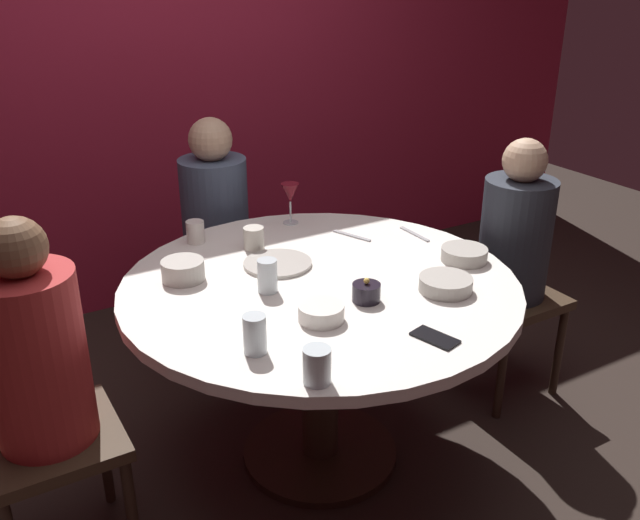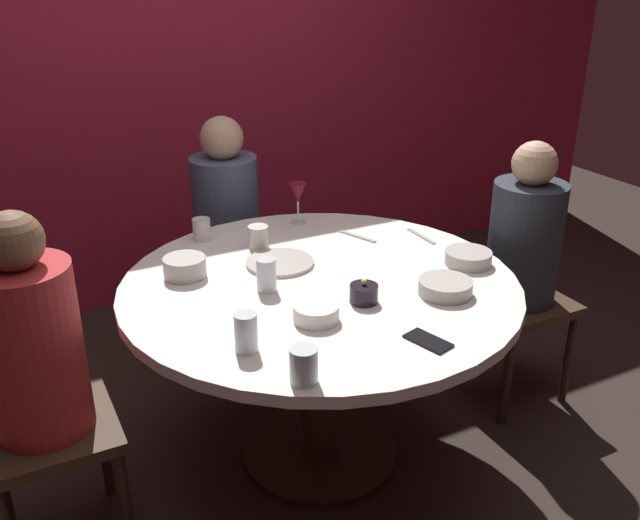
% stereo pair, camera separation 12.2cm
% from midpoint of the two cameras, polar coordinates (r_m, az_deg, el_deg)
% --- Properties ---
extents(ground_plane, '(8.00, 8.00, 0.00)m').
position_cam_midpoint_polar(ground_plane, '(2.83, -1.28, -15.76)').
color(ground_plane, '#2D231E').
extents(back_wall, '(6.00, 0.10, 2.60)m').
position_cam_midpoint_polar(back_wall, '(3.81, -14.71, 15.49)').
color(back_wall, maroon).
rests_on(back_wall, ground).
extents(dining_table, '(1.40, 1.40, 0.76)m').
position_cam_midpoint_polar(dining_table, '(2.49, -1.41, -4.83)').
color(dining_table, white).
rests_on(dining_table, ground).
extents(seated_diner_left, '(0.40, 0.40, 1.17)m').
position_cam_midpoint_polar(seated_diner_left, '(2.20, -23.78, -7.97)').
color(seated_diner_left, '#3F2D1E').
rests_on(seated_diner_left, ground).
extents(seated_diner_back, '(0.40, 0.40, 1.16)m').
position_cam_midpoint_polar(seated_diner_back, '(3.24, -9.73, 3.88)').
color(seated_diner_back, '#3F2D1E').
rests_on(seated_diner_back, ground).
extents(seated_diner_right, '(0.40, 0.40, 1.15)m').
position_cam_midpoint_polar(seated_diner_right, '(2.97, 14.67, 1.40)').
color(seated_diner_right, '#3F2D1E').
rests_on(seated_diner_right, ground).
extents(candle_holder, '(0.09, 0.09, 0.08)m').
position_cam_midpoint_polar(candle_holder, '(2.27, 2.31, -2.70)').
color(candle_holder, black).
rests_on(candle_holder, dining_table).
extents(wine_glass, '(0.08, 0.08, 0.18)m').
position_cam_midpoint_polar(wine_glass, '(2.91, -3.68, 5.41)').
color(wine_glass, silver).
rests_on(wine_glass, dining_table).
extents(dinner_plate, '(0.25, 0.25, 0.01)m').
position_cam_midpoint_polar(dinner_plate, '(2.54, -4.89, -0.31)').
color(dinner_plate, '#B2ADA3').
rests_on(dinner_plate, dining_table).
extents(cell_phone, '(0.10, 0.15, 0.01)m').
position_cam_midpoint_polar(cell_phone, '(2.08, 7.81, -6.40)').
color(cell_phone, black).
rests_on(cell_phone, dining_table).
extents(bowl_serving_large, '(0.15, 0.15, 0.05)m').
position_cam_midpoint_polar(bowl_serving_large, '(2.15, -1.52, -4.38)').
color(bowl_serving_large, silver).
rests_on(bowl_serving_large, dining_table).
extents(bowl_salad_center, '(0.15, 0.15, 0.07)m').
position_cam_midpoint_polar(bowl_salad_center, '(2.47, -12.64, -0.84)').
color(bowl_salad_center, '#B2ADA3').
rests_on(bowl_salad_center, dining_table).
extents(bowl_small_white, '(0.17, 0.17, 0.05)m').
position_cam_midpoint_polar(bowl_small_white, '(2.61, 10.52, 0.44)').
color(bowl_small_white, '#B2ADA3').
rests_on(bowl_small_white, dining_table).
extents(bowl_sauce_side, '(0.18, 0.18, 0.05)m').
position_cam_midpoint_polar(bowl_sauce_side, '(2.37, 8.89, -1.99)').
color(bowl_sauce_side, '#B2ADA3').
rests_on(bowl_sauce_side, dining_table).
extents(cup_near_candle, '(0.07, 0.07, 0.12)m').
position_cam_midpoint_polar(cup_near_candle, '(2.33, -5.86, -1.33)').
color(cup_near_candle, silver).
rests_on(cup_near_candle, dining_table).
extents(cup_by_left_diner, '(0.07, 0.07, 0.12)m').
position_cam_midpoint_polar(cup_by_left_diner, '(1.98, -7.17, -6.13)').
color(cup_by_left_diner, silver).
rests_on(cup_by_left_diner, dining_table).
extents(cup_by_right_diner, '(0.08, 0.08, 0.09)m').
position_cam_midpoint_polar(cup_by_right_diner, '(2.69, -6.78, 1.79)').
color(cup_by_right_diner, beige).
rests_on(cup_by_right_diner, dining_table).
extents(cup_center_front, '(0.07, 0.07, 0.09)m').
position_cam_midpoint_polar(cup_center_front, '(2.78, -11.50, 2.28)').
color(cup_center_front, silver).
rests_on(cup_center_front, dining_table).
extents(cup_far_edge, '(0.08, 0.08, 0.10)m').
position_cam_midpoint_polar(cup_far_edge, '(1.84, -2.17, -8.74)').
color(cup_far_edge, silver).
rests_on(cup_far_edge, dining_table).
extents(fork_near_plate, '(0.08, 0.17, 0.01)m').
position_cam_midpoint_polar(fork_near_plate, '(2.80, 1.40, 2.01)').
color(fork_near_plate, '#B7B7BC').
rests_on(fork_near_plate, dining_table).
extents(knife_near_plate, '(0.02, 0.18, 0.01)m').
position_cam_midpoint_polar(knife_near_plate, '(2.84, 6.61, 2.13)').
color(knife_near_plate, '#B7B7BC').
rests_on(knife_near_plate, dining_table).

